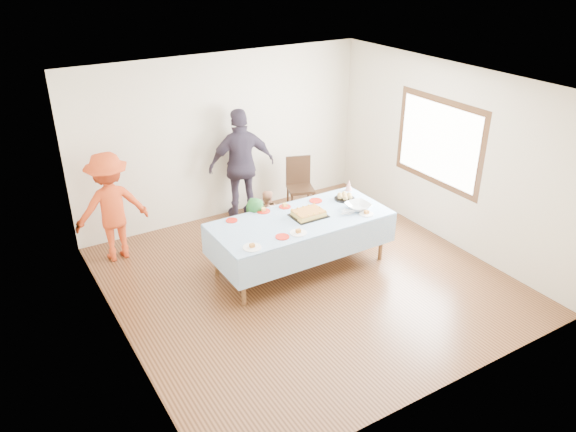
% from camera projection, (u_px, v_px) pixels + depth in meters
% --- Properties ---
extents(ground, '(5.00, 5.00, 0.00)m').
position_uv_depth(ground, '(306.00, 279.00, 7.77)').
color(ground, '#402412').
rests_on(ground, ground).
extents(room_walls, '(5.04, 5.04, 2.72)m').
position_uv_depth(room_walls, '(311.00, 158.00, 7.02)').
color(room_walls, beige).
rests_on(room_walls, ground).
extents(party_table, '(2.50, 1.10, 0.78)m').
position_uv_depth(party_table, '(301.00, 222.00, 7.75)').
color(party_table, brown).
rests_on(party_table, ground).
extents(birthday_cake, '(0.48, 0.37, 0.08)m').
position_uv_depth(birthday_cake, '(309.00, 214.00, 7.77)').
color(birthday_cake, black).
rests_on(birthday_cake, party_table).
extents(rolls_tray, '(0.31, 0.31, 0.09)m').
position_uv_depth(rolls_tray, '(345.00, 197.00, 8.28)').
color(rolls_tray, black).
rests_on(rolls_tray, party_table).
extents(punch_bowl, '(0.35, 0.35, 0.09)m').
position_uv_depth(punch_bowl, '(358.00, 206.00, 7.97)').
color(punch_bowl, silver).
rests_on(punch_bowl, party_table).
extents(party_hat, '(0.10, 0.10, 0.18)m').
position_uv_depth(party_hat, '(349.00, 185.00, 8.55)').
color(party_hat, silver).
rests_on(party_hat, party_table).
extents(fork_pile, '(0.24, 0.18, 0.07)m').
position_uv_depth(fork_pile, '(347.00, 211.00, 7.85)').
color(fork_pile, white).
rests_on(fork_pile, party_table).
extents(plate_red_far_a, '(0.16, 0.16, 0.01)m').
position_uv_depth(plate_red_far_a, '(232.00, 220.00, 7.66)').
color(plate_red_far_a, red).
rests_on(plate_red_far_a, party_table).
extents(plate_red_far_b, '(0.19, 0.19, 0.01)m').
position_uv_depth(plate_red_far_b, '(263.00, 211.00, 7.92)').
color(plate_red_far_b, red).
rests_on(plate_red_far_b, party_table).
extents(plate_red_far_c, '(0.17, 0.17, 0.01)m').
position_uv_depth(plate_red_far_c, '(285.00, 207.00, 8.05)').
color(plate_red_far_c, red).
rests_on(plate_red_far_c, party_table).
extents(plate_red_far_d, '(0.19, 0.19, 0.01)m').
position_uv_depth(plate_red_far_d, '(316.00, 201.00, 8.24)').
color(plate_red_far_d, red).
rests_on(plate_red_far_d, party_table).
extents(plate_red_near, '(0.18, 0.18, 0.01)m').
position_uv_depth(plate_red_near, '(282.00, 237.00, 7.24)').
color(plate_red_near, red).
rests_on(plate_red_near, party_table).
extents(plate_white_left, '(0.24, 0.24, 0.01)m').
position_uv_depth(plate_white_left, '(252.00, 247.00, 6.99)').
color(plate_white_left, white).
rests_on(plate_white_left, party_table).
extents(plate_white_mid, '(0.22, 0.22, 0.01)m').
position_uv_depth(plate_white_mid, '(298.00, 233.00, 7.33)').
color(plate_white_mid, white).
rests_on(plate_white_mid, party_table).
extents(plate_white_right, '(0.20, 0.20, 0.01)m').
position_uv_depth(plate_white_right, '(366.00, 214.00, 7.84)').
color(plate_white_right, white).
rests_on(plate_white_right, party_table).
extents(dining_chair, '(0.54, 0.54, 0.97)m').
position_uv_depth(dining_chair, '(299.00, 182.00, 9.49)').
color(dining_chair, black).
rests_on(dining_chair, ground).
extents(toddler_left, '(0.36, 0.29, 0.88)m').
position_uv_depth(toddler_left, '(258.00, 230.00, 8.15)').
color(toddler_left, red).
rests_on(toddler_left, ground).
extents(toddler_mid, '(0.53, 0.42, 0.94)m').
position_uv_depth(toddler_mid, '(256.00, 229.00, 8.12)').
color(toddler_mid, '#216528').
rests_on(toddler_mid, ground).
extents(toddler_right, '(0.49, 0.44, 0.83)m').
position_uv_depth(toddler_right, '(266.00, 216.00, 8.61)').
color(toddler_right, tan).
rests_on(toddler_right, ground).
extents(adult_left, '(1.05, 0.61, 1.62)m').
position_uv_depth(adult_left, '(111.00, 207.00, 7.98)').
color(adult_left, '#CB4019').
rests_on(adult_left, ground).
extents(adult_right, '(1.16, 0.64, 1.87)m').
position_uv_depth(adult_right, '(242.00, 165.00, 9.12)').
color(adult_right, '#352D3E').
rests_on(adult_right, ground).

